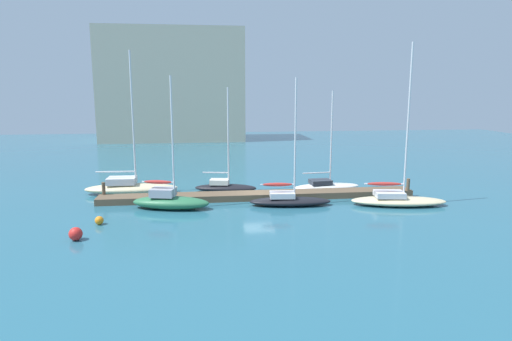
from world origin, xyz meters
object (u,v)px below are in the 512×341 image
sailboat_2 (225,186)px  mooring_buoy_orange (99,220)px  mooring_buoy_red (76,234)px  sailboat_5 (397,198)px  sailboat_3 (289,199)px  sailboat_4 (326,185)px  sailboat_1 (170,200)px  sailboat_0 (130,187)px  harbor_building_distant (173,86)px

sailboat_2 → mooring_buoy_orange: size_ratio=15.89×
mooring_buoy_red → sailboat_5: bearing=13.6°
sailboat_3 → sailboat_4: sailboat_3 is taller
sailboat_2 → mooring_buoy_red: bearing=-119.4°
sailboat_1 → sailboat_5: 17.50m
sailboat_5 → mooring_buoy_orange: 21.98m
sailboat_0 → mooring_buoy_orange: 9.00m
sailboat_0 → sailboat_2: size_ratio=1.33×
sailboat_1 → sailboat_3: 9.10m
sailboat_2 → mooring_buoy_red: (-9.50, -11.72, -0.11)m
mooring_buoy_orange → harbor_building_distant: bearing=87.9°
mooring_buoy_red → sailboat_0: bearing=83.6°
sailboat_1 → harbor_building_distant: bearing=106.2°
sailboat_4 → sailboat_5: sailboat_5 is taller
sailboat_1 → sailboat_4: sailboat_1 is taller
mooring_buoy_orange → mooring_buoy_red: 3.14m
sailboat_0 → mooring_buoy_red: (-1.34, -12.03, -0.20)m
sailboat_1 → sailboat_4: size_ratio=1.12×
harbor_building_distant → sailboat_0: bearing=-91.7°
sailboat_1 → sailboat_2: (4.43, 5.17, -0.15)m
sailboat_1 → sailboat_4: 14.27m
sailboat_3 → mooring_buoy_red: bearing=-150.9°
sailboat_4 → mooring_buoy_red: 21.69m
sailboat_5 → mooring_buoy_red: (-22.53, -5.45, -0.14)m
sailboat_0 → mooring_buoy_red: bearing=-95.0°
sailboat_1 → sailboat_5: size_ratio=0.80×
mooring_buoy_orange → mooring_buoy_red: size_ratio=0.72×
sailboat_4 → mooring_buoy_red: sailboat_4 is taller
sailboat_5 → sailboat_3: bearing=-177.4°
sailboat_1 → sailboat_2: bearing=62.7°
sailboat_1 → mooring_buoy_red: 8.28m
sailboat_5 → harbor_building_distant: 54.48m
sailboat_5 → sailboat_2: bearing=163.3°
mooring_buoy_red → harbor_building_distant: harbor_building_distant is taller
sailboat_2 → sailboat_3: size_ratio=0.93×
sailboat_5 → sailboat_4: bearing=133.4°
sailboat_5 → mooring_buoy_orange: bearing=-164.8°
mooring_buoy_red → harbor_building_distant: (2.63, 55.33, 9.32)m
harbor_building_distant → sailboat_3: bearing=-76.7°
sailboat_0 → sailboat_5: size_ratio=0.98×
sailboat_0 → sailboat_1: 6.62m
mooring_buoy_orange → sailboat_0: bearing=85.8°
mooring_buoy_red → harbor_building_distant: bearing=87.3°
sailboat_4 → mooring_buoy_orange: size_ratio=15.38×
mooring_buoy_red → sailboat_2: bearing=51.0°
sailboat_4 → harbor_building_distant: size_ratio=0.35×
sailboat_2 → mooring_buoy_red: size_ratio=11.42×
sailboat_2 → sailboat_4: (9.02, -0.42, -0.07)m
sailboat_0 → harbor_building_distant: (1.29, 43.30, 9.12)m
sailboat_0 → sailboat_3: 14.01m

